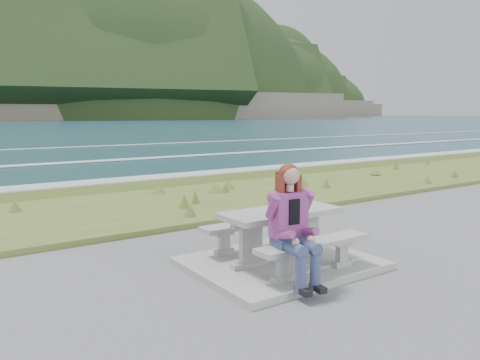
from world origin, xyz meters
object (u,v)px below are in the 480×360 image
at_px(picnic_table, 281,221).
at_px(bench_seaward, 253,227).
at_px(bench_landward, 314,248).
at_px(seated_woman, 295,241).

bearing_deg(picnic_table, bench_seaward, 90.00).
distance_m(picnic_table, bench_seaward, 0.74).
distance_m(picnic_table, bench_landward, 0.74).
bearing_deg(bench_landward, picnic_table, 90.00).
xyz_separation_m(bench_landward, seated_woman, (-0.46, -0.14, 0.21)).
bearing_deg(bench_seaward, picnic_table, -90.00).
relative_size(bench_landward, seated_woman, 1.19).
xyz_separation_m(bench_landward, bench_seaward, (0.00, 1.40, 0.00)).
xyz_separation_m(picnic_table, bench_seaward, (0.00, 0.70, -0.23)).
relative_size(picnic_table, bench_landward, 1.00).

